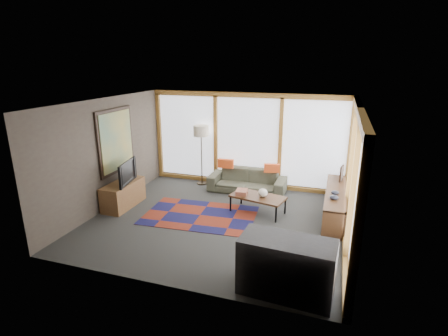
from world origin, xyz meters
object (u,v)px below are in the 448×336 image
(bar_counter, at_px, (287,267))
(television, at_px, (124,172))
(sofa, at_px, (247,181))
(tv_console, at_px, (123,194))
(floor_lamp, at_px, (202,155))
(bookshelf, at_px, (335,203))
(coffee_table, at_px, (258,204))

(bar_counter, bearing_deg, television, 157.52)
(sofa, xyz_separation_m, tv_console, (-2.60, -1.91, 0.00))
(floor_lamp, distance_m, bookshelf, 3.87)
(sofa, distance_m, bar_counter, 4.35)
(bookshelf, relative_size, television, 2.53)
(tv_console, height_order, bar_counter, bar_counter)
(coffee_table, distance_m, bookshelf, 1.74)
(bar_counter, bearing_deg, bookshelf, 82.76)
(tv_console, relative_size, bar_counter, 0.86)
(television, bearing_deg, bar_counter, -127.55)
(sofa, relative_size, coffee_table, 1.68)
(bookshelf, xyz_separation_m, television, (-4.80, -1.06, 0.58))
(tv_console, distance_m, television, 0.58)
(tv_console, bearing_deg, television, -14.10)
(coffee_table, height_order, bookshelf, bookshelf)
(tv_console, xyz_separation_m, television, (0.08, -0.02, 0.58))
(sofa, distance_m, coffee_table, 1.40)
(television, bearing_deg, floor_lamp, -38.72)
(coffee_table, relative_size, bookshelf, 0.51)
(tv_console, bearing_deg, coffee_table, 11.50)
(bookshelf, relative_size, bar_counter, 1.72)
(floor_lamp, xyz_separation_m, bar_counter, (3.04, -4.22, -0.41))
(coffee_table, xyz_separation_m, television, (-3.10, -0.67, 0.67))
(sofa, height_order, bar_counter, bar_counter)
(floor_lamp, distance_m, tv_console, 2.49)
(sofa, bearing_deg, tv_console, -143.71)
(sofa, bearing_deg, bookshelf, -21.10)
(sofa, xyz_separation_m, television, (-2.52, -1.93, 0.58))
(bookshelf, xyz_separation_m, bar_counter, (-0.63, -3.14, 0.14))
(coffee_table, distance_m, bar_counter, 2.96)
(floor_lamp, distance_m, bar_counter, 5.22)
(coffee_table, bearing_deg, sofa, 114.72)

